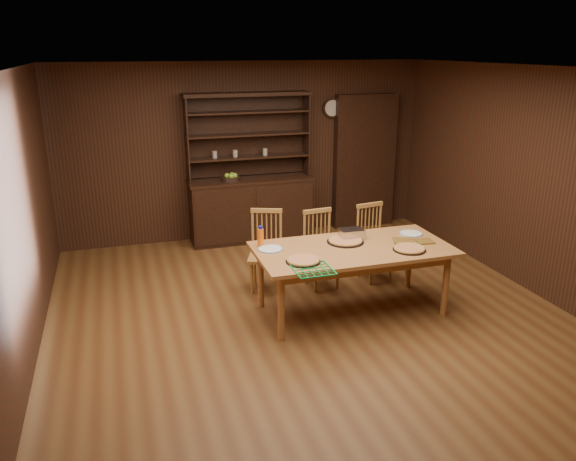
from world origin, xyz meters
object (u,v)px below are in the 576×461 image
object	(u,v)px
chair_right	(372,239)
dining_table	(353,254)
chair_center	(320,246)
china_hutch	(251,201)
chair_left	(266,247)
juice_bottle	(261,237)

from	to	relation	value
chair_right	dining_table	bearing A→B (deg)	-136.30
dining_table	chair_center	distance (m)	0.82
dining_table	chair_right	distance (m)	1.05
china_hutch	chair_center	world-z (taller)	china_hutch
chair_left	chair_center	bearing A→B (deg)	10.74
chair_left	dining_table	bearing A→B (deg)	-30.53
dining_table	chair_right	world-z (taller)	chair_right
chair_left	juice_bottle	xyz separation A→B (m)	(-0.21, -0.58, 0.35)
dining_table	chair_center	bearing A→B (deg)	95.76
chair_center	chair_right	size ratio (longest dim) A/B	0.99
dining_table	juice_bottle	size ratio (longest dim) A/B	9.27
chair_left	chair_right	bearing A→B (deg)	17.30
chair_center	chair_right	distance (m)	0.71
china_hutch	chair_left	xyz separation A→B (m)	(-0.25, -1.79, -0.08)
dining_table	chair_center	size ratio (longest dim) A/B	2.23
chair_left	chair_right	size ratio (longest dim) A/B	1.02
chair_center	juice_bottle	distance (m)	1.04
china_hutch	chair_right	distance (m)	2.19
chair_left	chair_center	world-z (taller)	chair_left
chair_center	chair_left	bearing A→B (deg)	164.50
chair_center	juice_bottle	bearing A→B (deg)	-156.57
china_hutch	chair_right	bearing A→B (deg)	-59.62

